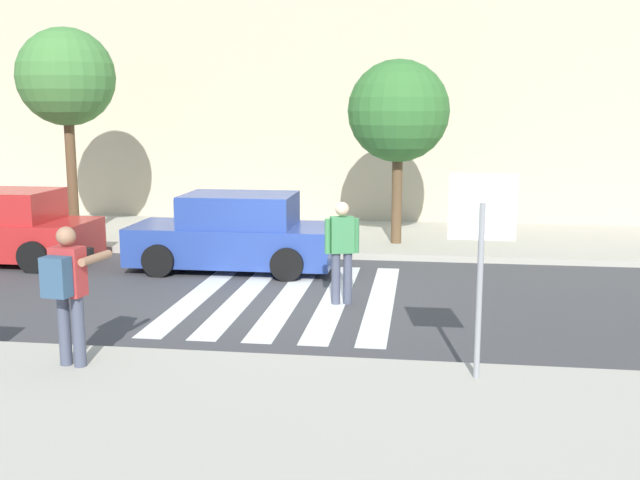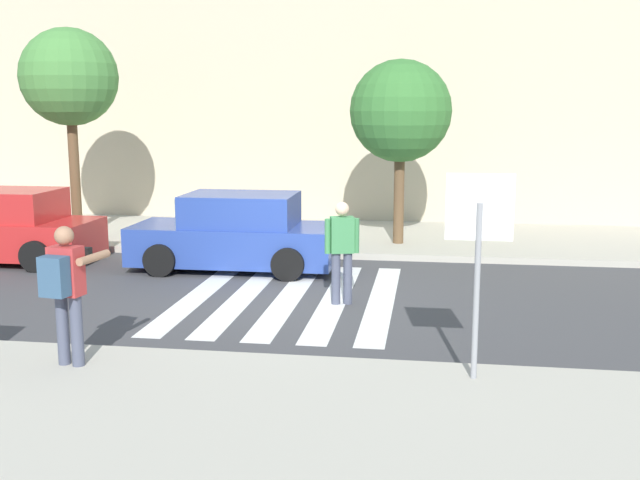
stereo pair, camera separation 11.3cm
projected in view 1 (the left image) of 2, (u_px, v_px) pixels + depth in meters
name	position (u px, v px, depth m)	size (l,w,h in m)	color
ground_plane	(287.00, 300.00, 12.80)	(120.00, 120.00, 0.00)	#424244
sidewalk_near	(162.00, 466.00, 6.74)	(60.00, 6.00, 0.14)	#B2AD9E
sidewalk_far	(331.00, 237.00, 18.64)	(60.00, 4.80, 0.14)	#B2AD9E
building_facade_far	(349.00, 108.00, 22.37)	(56.00, 4.00, 6.46)	beige
crosswalk_stripe_0	(200.00, 294.00, 13.21)	(0.44, 5.20, 0.01)	silver
crosswalk_stripe_1	(244.00, 296.00, 13.10)	(0.44, 5.20, 0.01)	silver
crosswalk_stripe_2	(289.00, 297.00, 12.99)	(0.44, 5.20, 0.01)	silver
crosswalk_stripe_3	(335.00, 299.00, 12.88)	(0.44, 5.20, 0.01)	silver
crosswalk_stripe_4	(381.00, 300.00, 12.77)	(0.44, 5.20, 0.01)	silver
stop_sign	(482.00, 231.00, 8.47)	(0.76, 0.08, 2.39)	gray
photographer_with_backpack	(67.00, 284.00, 8.97)	(0.66, 0.90, 1.72)	#474C60
pedestrian_crossing	(342.00, 247.00, 12.40)	(0.56, 0.33, 1.72)	#474C60
parked_car_blue	(235.00, 234.00, 15.12)	(4.10, 1.92, 1.55)	#284293
street_tree_west	(66.00, 78.00, 17.39)	(2.27, 2.27, 4.95)	brown
street_tree_center	(398.00, 112.00, 16.90)	(2.31, 2.31, 4.19)	brown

